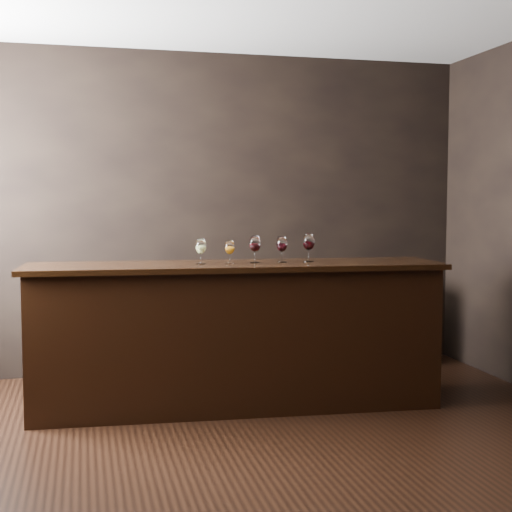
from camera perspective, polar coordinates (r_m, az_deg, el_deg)
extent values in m
plane|color=black|center=(4.37, -0.71, -15.70)|extent=(5.00, 5.00, 0.00)
cube|color=black|center=(6.32, -5.33, 3.47)|extent=(5.00, 0.02, 2.80)
cube|color=black|center=(1.98, 14.05, 1.21)|extent=(5.00, 0.02, 2.80)
cube|color=black|center=(5.22, -1.61, -6.57)|extent=(2.94, 0.83, 1.02)
cube|color=black|center=(5.15, -1.62, -0.80)|extent=(3.04, 0.91, 0.04)
cube|color=black|center=(6.33, 1.05, -5.45)|extent=(2.32, 0.40, 0.83)
cylinder|color=white|center=(5.10, -4.43, -0.62)|extent=(0.07, 0.07, 0.00)
cylinder|color=white|center=(5.10, -4.43, -0.21)|extent=(0.01, 0.01, 0.07)
ellipsoid|color=white|center=(5.09, -4.44, 0.79)|extent=(0.08, 0.08, 0.11)
cylinder|color=white|center=(5.09, -4.44, 1.35)|extent=(0.06, 0.06, 0.01)
ellipsoid|color=#DBE180|center=(5.09, -4.43, 0.59)|extent=(0.06, 0.06, 0.05)
cylinder|color=white|center=(5.12, -2.11, -0.59)|extent=(0.06, 0.06, 0.00)
cylinder|color=white|center=(5.12, -2.11, -0.21)|extent=(0.01, 0.01, 0.06)
ellipsoid|color=white|center=(5.11, -2.11, 0.72)|extent=(0.07, 0.07, 0.10)
cylinder|color=white|center=(5.11, -2.11, 1.23)|extent=(0.05, 0.05, 0.01)
ellipsoid|color=orange|center=(5.11, -2.11, 0.53)|extent=(0.06, 0.06, 0.05)
cylinder|color=white|center=(5.19, -0.08, -0.52)|extent=(0.07, 0.07, 0.00)
cylinder|color=white|center=(5.19, -0.08, -0.08)|extent=(0.01, 0.01, 0.08)
ellipsoid|color=white|center=(5.18, -0.08, 1.00)|extent=(0.08, 0.08, 0.12)
cylinder|color=white|center=(5.18, -0.08, 1.59)|extent=(0.06, 0.06, 0.01)
ellipsoid|color=black|center=(5.18, -0.08, 0.78)|extent=(0.07, 0.07, 0.05)
cylinder|color=white|center=(5.24, 2.08, -0.47)|extent=(0.07, 0.07, 0.00)
cylinder|color=white|center=(5.24, 2.09, -0.05)|extent=(0.01, 0.01, 0.07)
ellipsoid|color=white|center=(5.23, 2.09, 0.98)|extent=(0.08, 0.08, 0.12)
cylinder|color=white|center=(5.23, 2.09, 1.55)|extent=(0.06, 0.06, 0.01)
ellipsoid|color=black|center=(5.24, 2.09, 0.77)|extent=(0.07, 0.07, 0.05)
cylinder|color=white|center=(5.30, 4.23, -0.43)|extent=(0.08, 0.08, 0.00)
cylinder|color=white|center=(5.29, 4.23, 0.03)|extent=(0.01, 0.01, 0.08)
ellipsoid|color=white|center=(5.29, 4.24, 1.14)|extent=(0.09, 0.09, 0.13)
cylinder|color=white|center=(5.28, 4.24, 1.75)|extent=(0.07, 0.07, 0.01)
ellipsoid|color=black|center=(5.29, 4.24, 0.91)|extent=(0.07, 0.07, 0.06)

